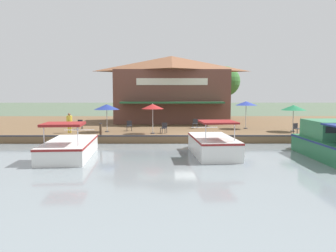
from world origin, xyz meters
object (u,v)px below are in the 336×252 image
mooring_post (101,130)px  motorboat_distant_upstream (332,143)px  cafe_chair_far_corner_seat (195,123)px  cafe_chair_beside_entrance (297,128)px  patio_umbrella_mid_patio_left (153,107)px  patio_umbrella_mid_patio_right (246,103)px  person_at_quay_edge (69,121)px  cafe_chair_under_first_umbrella (80,124)px  cafe_chair_facing_river (129,125)px  waterfront_restaurant (171,89)px  patio_umbrella_near_quay_edge (107,107)px  tree_upstream_bank (224,82)px  patio_umbrella_by_entrance (294,108)px  motorboat_fourth_along (211,144)px  motorboat_outer_channel (72,146)px  tree_downstream_bank (172,79)px  cafe_chair_back_row_seat (164,127)px

mooring_post → motorboat_distant_upstream: bearing=69.9°
motorboat_distant_upstream → cafe_chair_far_corner_seat: bearing=-147.3°
cafe_chair_beside_entrance → mooring_post: (1.25, -15.34, 0.02)m
cafe_chair_far_corner_seat → patio_umbrella_mid_patio_left: bearing=-42.2°
patio_umbrella_mid_patio_right → person_at_quay_edge: (3.18, -15.18, -1.29)m
cafe_chair_under_first_umbrella → cafe_chair_facing_river: 4.76m
waterfront_restaurant → person_at_quay_edge: size_ratio=7.87×
cafe_chair_beside_entrance → patio_umbrella_near_quay_edge: bearing=-95.4°
cafe_chair_under_first_umbrella → tree_upstream_bank: size_ratio=0.13×
patio_umbrella_near_quay_edge → cafe_chair_facing_river: size_ratio=2.77×
patio_umbrella_mid_patio_right → patio_umbrella_by_entrance: patio_umbrella_mid_patio_right is taller
patio_umbrella_mid_patio_left → cafe_chair_facing_river: patio_umbrella_mid_patio_left is taller
patio_umbrella_near_quay_edge → motorboat_distant_upstream: 16.97m
motorboat_fourth_along → mooring_post: size_ratio=6.38×
motorboat_distant_upstream → cafe_chair_facing_river: bearing=-124.5°
patio_umbrella_mid_patio_right → cafe_chair_under_first_umbrella: size_ratio=2.99×
patio_umbrella_mid_patio_left → motorboat_distant_upstream: bearing=57.4°
patio_umbrella_mid_patio_left → tree_upstream_bank: size_ratio=0.36×
person_at_quay_edge → motorboat_outer_channel: (6.87, 2.14, -0.98)m
cafe_chair_facing_river → mooring_post: bearing=-26.6°
motorboat_fourth_along → motorboat_outer_channel: 8.56m
waterfront_restaurant → patio_umbrella_near_quay_edge: (10.06, -5.55, -1.67)m
patio_umbrella_mid_patio_right → motorboat_outer_channel: (10.05, -13.04, -2.28)m
patio_umbrella_mid_patio_left → motorboat_outer_channel: patio_umbrella_mid_patio_left is taller
patio_umbrella_near_quay_edge → cafe_chair_far_corner_seat: size_ratio=2.77×
patio_umbrella_near_quay_edge → tree_downstream_bank: (-16.64, 5.76, 2.99)m
cafe_chair_beside_entrance → motorboat_distant_upstream: size_ratio=0.11×
motorboat_fourth_along → cafe_chair_beside_entrance: bearing=126.6°
cafe_chair_back_row_seat → motorboat_outer_channel: motorboat_outer_channel is taller
waterfront_restaurant → cafe_chair_back_row_seat: size_ratio=15.02×
motorboat_outer_channel → tree_downstream_bank: 25.55m
person_at_quay_edge → tree_upstream_bank: size_ratio=0.24×
patio_umbrella_mid_patio_left → motorboat_distant_upstream: 13.08m
tree_upstream_bank → person_at_quay_edge: bearing=-44.9°
cafe_chair_beside_entrance → cafe_chair_under_first_umbrella: size_ratio=1.00×
cafe_chair_far_corner_seat → person_at_quay_edge: (3.65, -10.59, 0.53)m
cafe_chair_under_first_umbrella → tree_upstream_bank: (-12.57, 15.17, 4.16)m
patio_umbrella_by_entrance → motorboat_distant_upstream: size_ratio=0.30×
patio_umbrella_mid_patio_left → cafe_chair_back_row_seat: (-0.21, 0.89, -1.69)m
mooring_post → tree_upstream_bank: 21.72m
patio_umbrella_by_entrance → patio_umbrella_mid_patio_left: patio_umbrella_mid_patio_left is taller
cafe_chair_back_row_seat → mooring_post: mooring_post is taller
cafe_chair_back_row_seat → person_at_quay_edge: bearing=-92.1°
patio_umbrella_mid_patio_right → tree_upstream_bank: bearing=179.5°
motorboat_fourth_along → tree_upstream_bank: bearing=168.1°
motorboat_fourth_along → motorboat_outer_channel: (0.44, -8.55, -0.07)m
cafe_chair_back_row_seat → cafe_chair_beside_entrance: bearing=87.2°
motorboat_fourth_along → patio_umbrella_mid_patio_left: bearing=-146.9°
cafe_chair_back_row_seat → patio_umbrella_near_quay_edge: bearing=-101.3°
tree_downstream_bank → patio_umbrella_mid_patio_left: bearing=-6.1°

